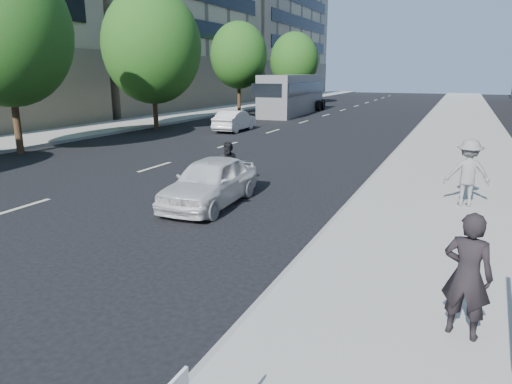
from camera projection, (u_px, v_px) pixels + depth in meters
The scene contains 14 objects.
ground at pixel (187, 285), 7.72m from camera, with size 160.00×160.00×0.00m, color black.
near_sidewalk at pixel (459, 140), 23.79m from camera, with size 5.00×120.00×0.15m, color #AAA89F.
far_sidewalk at pixel (138, 123), 31.97m from camera, with size 4.50×120.00×0.15m, color #AAA89F.
far_bldg_north at pixel (235, 3), 70.76m from camera, with size 22.00×28.00×28.00m, color #BDB08D.
tree_far_b at pixel (5, 32), 18.88m from camera, with size 5.40×5.40×8.24m.
tree_far_c at pixel (152, 47), 27.74m from camera, with size 6.00×6.00×8.47m.
tree_far_d at pixel (239, 55), 38.38m from camera, with size 4.80×4.80×7.65m.
tree_far_e at pixel (294, 61), 50.77m from camera, with size 5.40×5.40×7.89m.
jogger at pixel (468, 173), 11.60m from camera, with size 1.11×0.64×1.72m, color gray.
pedestrian_woman at pixel (467, 275), 5.78m from camera, with size 0.61×0.40×1.67m, color black.
white_sedan_near at pixel (210, 181), 12.25m from camera, with size 1.52×3.79×1.29m, color white.
white_sedan_mid at pixel (235, 121), 27.95m from camera, with size 1.33×3.82×1.26m, color white.
motorcycle at pixel (230, 167), 14.14m from camera, with size 0.75×2.05×1.42m.
bus at pixel (293, 95), 39.49m from camera, with size 3.29×12.19×3.30m.
Camera 1 is at (3.94, -5.98, 3.48)m, focal length 32.00 mm.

